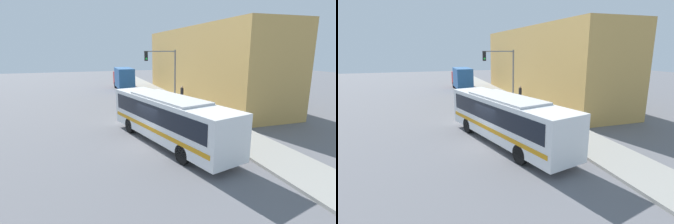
% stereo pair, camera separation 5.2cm
% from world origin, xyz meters
% --- Properties ---
extents(ground_plane, '(120.00, 120.00, 0.00)m').
position_xyz_m(ground_plane, '(0.00, 0.00, 0.00)').
color(ground_plane, slate).
extents(sidewalk, '(3.14, 70.00, 0.16)m').
position_xyz_m(sidewalk, '(6.07, 20.00, 0.08)').
color(sidewalk, gray).
rests_on(sidewalk, ground_plane).
extents(building_facade, '(6.00, 26.55, 8.34)m').
position_xyz_m(building_facade, '(10.64, 14.27, 4.17)').
color(building_facade, tan).
rests_on(building_facade, ground_plane).
extents(city_bus, '(5.12, 11.21, 3.06)m').
position_xyz_m(city_bus, '(1.11, -0.16, 1.79)').
color(city_bus, white).
rests_on(city_bus, ground_plane).
extents(delivery_truck, '(2.22, 7.05, 3.26)m').
position_xyz_m(delivery_truck, '(2.17, 23.94, 1.76)').
color(delivery_truck, '#265999').
rests_on(delivery_truck, ground_plane).
extents(fire_hydrant, '(0.24, 0.32, 0.80)m').
position_xyz_m(fire_hydrant, '(5.10, 3.44, 0.56)').
color(fire_hydrant, red).
rests_on(fire_hydrant, sidewalk).
extents(traffic_light_pole, '(3.28, 0.35, 5.69)m').
position_xyz_m(traffic_light_pole, '(4.17, 9.93, 4.05)').
color(traffic_light_pole, slate).
rests_on(traffic_light_pole, sidewalk).
extents(parking_meter, '(0.14, 0.14, 1.37)m').
position_xyz_m(parking_meter, '(5.10, 7.11, 1.09)').
color(parking_meter, slate).
rests_on(parking_meter, sidewalk).
extents(pedestrian_near_corner, '(0.34, 0.34, 1.81)m').
position_xyz_m(pedestrian_near_corner, '(6.64, 11.47, 1.09)').
color(pedestrian_near_corner, '#47382D').
rests_on(pedestrian_near_corner, sidewalk).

